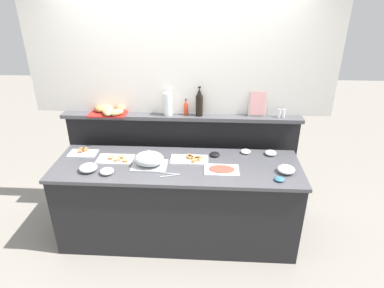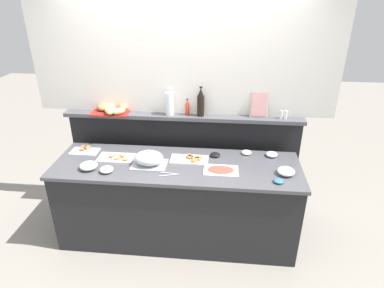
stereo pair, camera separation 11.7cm
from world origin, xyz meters
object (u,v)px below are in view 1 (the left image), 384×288
object	(u,v)px
condiment_bowl_cream	(246,151)
serving_tongs	(170,175)
glass_bowl_medium	(107,171)
condiment_bowl_dark	(279,179)
sandwich_platter_front	(116,159)
pepper_shaker	(284,114)
cold_cuts_platter	(222,169)
water_carafe	(168,104)
hot_sauce_bottle	(186,108)
serving_cloche	(149,159)
glass_bowl_large	(271,153)
glass_bowl_small	(286,170)
framed_picture	(258,103)
condiment_bowl_red	(215,154)
glass_bowl_extra	(88,168)
bread_basket	(110,111)
wine_bottle_dark	(199,103)
sandwich_platter_rear	(191,159)
sandwich_platter_side	(83,152)
salt_shaker	(279,113)

from	to	relation	value
condiment_bowl_cream	serving_tongs	bearing A→B (deg)	-146.46
glass_bowl_medium	condiment_bowl_dark	bearing A→B (deg)	-1.04
sandwich_platter_front	pepper_shaker	world-z (taller)	pepper_shaker
cold_cuts_platter	water_carafe	size ratio (longest dim) A/B	1.34
condiment_bowl_dark	hot_sauce_bottle	xyz separation A→B (m)	(-0.90, 0.73, 0.40)
serving_cloche	glass_bowl_large	bearing A→B (deg)	14.03
sandwich_platter_front	glass_bowl_large	bearing A→B (deg)	7.17
glass_bowl_small	hot_sauce_bottle	world-z (taller)	hot_sauce_bottle
pepper_shaker	framed_picture	distance (m)	0.29
condiment_bowl_red	pepper_shaker	bearing A→B (deg)	20.98
glass_bowl_large	glass_bowl_extra	world-z (taller)	glass_bowl_extra
glass_bowl_medium	condiment_bowl_cream	xyz separation A→B (m)	(1.33, 0.50, -0.01)
condiment_bowl_dark	bread_basket	world-z (taller)	bread_basket
condiment_bowl_dark	serving_cloche	bearing A→B (deg)	170.92
glass_bowl_extra	wine_bottle_dark	bearing A→B (deg)	32.39
framed_picture	sandwich_platter_front	bearing A→B (deg)	-162.46
serving_cloche	framed_picture	world-z (taller)	framed_picture
sandwich_platter_rear	serving_cloche	xyz separation A→B (m)	(-0.40, -0.15, 0.06)
sandwich_platter_side	glass_bowl_large	size ratio (longest dim) A/B	2.44
serving_tongs	wine_bottle_dark	size ratio (longest dim) A/B	0.59
condiment_bowl_dark	salt_shaker	bearing A→B (deg)	83.47
sandwich_platter_side	cold_cuts_platter	world-z (taller)	sandwich_platter_side
condiment_bowl_red	bread_basket	distance (m)	1.21
cold_cuts_platter	glass_bowl_medium	world-z (taller)	glass_bowl_medium
condiment_bowl_red	condiment_bowl_dark	size ratio (longest dim) A/B	1.12
serving_cloche	glass_bowl_medium	bearing A→B (deg)	-155.96
sandwich_platter_front	hot_sauce_bottle	distance (m)	0.90
sandwich_platter_front	bread_basket	world-z (taller)	bread_basket
bread_basket	framed_picture	xyz separation A→B (m)	(1.56, 0.05, 0.10)
framed_picture	glass_bowl_large	bearing A→B (deg)	-60.52
condiment_bowl_red	condiment_bowl_cream	bearing A→B (deg)	14.38
condiment_bowl_cream	glass_bowl_extra	bearing A→B (deg)	-163.32
cold_cuts_platter	glass_bowl_medium	distance (m)	1.08
condiment_bowl_red	serving_tongs	xyz separation A→B (m)	(-0.41, -0.41, -0.01)
serving_tongs	water_carafe	world-z (taller)	water_carafe
sandwich_platter_side	sandwich_platter_front	distance (m)	0.40
serving_cloche	condiment_bowl_dark	xyz separation A→B (m)	(1.22, -0.19, -0.06)
salt_shaker	bread_basket	world-z (taller)	salt_shaker
sandwich_platter_rear	glass_bowl_extra	bearing A→B (deg)	-164.20
wine_bottle_dark	hot_sauce_bottle	distance (m)	0.16
serving_cloche	salt_shaker	xyz separation A→B (m)	(1.30, 0.52, 0.30)
serving_cloche	pepper_shaker	world-z (taller)	pepper_shaker
condiment_bowl_dark	wine_bottle_dark	size ratio (longest dim) A/B	0.29
serving_cloche	condiment_bowl_cream	world-z (taller)	serving_cloche
condiment_bowl_dark	wine_bottle_dark	xyz separation A→B (m)	(-0.76, 0.72, 0.46)
condiment_bowl_dark	glass_bowl_extra	bearing A→B (deg)	177.78
sandwich_platter_front	salt_shaker	bearing A→B (deg)	13.99
glass_bowl_small	bread_basket	xyz separation A→B (m)	(-1.80, 0.56, 0.34)
glass_bowl_small	water_carafe	bearing A→B (deg)	154.29
sandwich_platter_rear	hot_sauce_bottle	size ratio (longest dim) A/B	2.15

